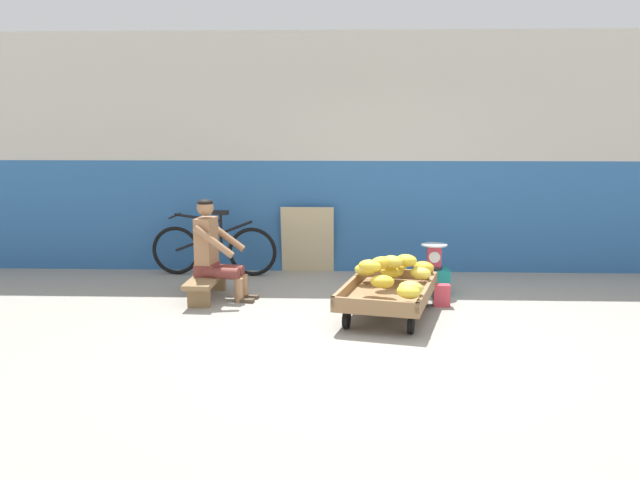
# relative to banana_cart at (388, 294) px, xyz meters

# --- Properties ---
(ground_plane) EXTENTS (80.00, 80.00, 0.00)m
(ground_plane) POSITION_rel_banana_cart_xyz_m (-0.12, -0.75, -0.24)
(ground_plane) COLOR gray
(back_wall) EXTENTS (16.00, 0.30, 3.15)m
(back_wall) POSITION_rel_banana_cart_xyz_m (-0.12, 2.34, 1.33)
(back_wall) COLOR #2D609E
(back_wall) RESTS_ON ground
(banana_cart) EXTENTS (1.16, 1.60, 0.36)m
(banana_cart) POSITION_rel_banana_cart_xyz_m (0.00, 0.00, 0.00)
(banana_cart) COLOR #8E6B47
(banana_cart) RESTS_ON ground
(banana_pile) EXTENTS (0.93, 1.48, 0.26)m
(banana_pile) POSITION_rel_banana_cart_xyz_m (0.06, 0.13, 0.22)
(banana_pile) COLOR gold
(banana_pile) RESTS_ON banana_cart
(low_bench) EXTENTS (0.35, 1.11, 0.27)m
(low_bench) POSITION_rel_banana_cart_xyz_m (-2.01, 0.68, -0.04)
(low_bench) COLOR olive
(low_bench) RESTS_ON ground
(vendor_seated) EXTENTS (0.71, 0.54, 1.14)m
(vendor_seated) POSITION_rel_banana_cart_xyz_m (-1.92, 0.67, 0.33)
(vendor_seated) COLOR #9E704C
(vendor_seated) RESTS_ON ground
(plastic_crate) EXTENTS (0.36, 0.28, 0.30)m
(plastic_crate) POSITION_rel_banana_cart_xyz_m (0.59, 0.97, -0.09)
(plastic_crate) COLOR #19847F
(plastic_crate) RESTS_ON ground
(weighing_scale) EXTENTS (0.30, 0.30, 0.29)m
(weighing_scale) POSITION_rel_banana_cart_xyz_m (0.59, 0.97, 0.21)
(weighing_scale) COLOR #28282D
(weighing_scale) RESTS_ON plastic_crate
(bicycle_near_left) EXTENTS (1.66, 0.48, 0.86)m
(bicycle_near_left) POSITION_rel_banana_cart_xyz_m (-2.17, 1.88, 0.11)
(bicycle_near_left) COLOR black
(bicycle_near_left) RESTS_ON ground
(sign_board) EXTENTS (0.70, 0.19, 0.89)m
(sign_board) POSITION_rel_banana_cart_xyz_m (-0.95, 2.12, 0.20)
(sign_board) COLOR #C6B289
(sign_board) RESTS_ON ground
(shopping_bag) EXTENTS (0.18, 0.12, 0.24)m
(shopping_bag) POSITION_rel_banana_cart_xyz_m (0.61, 0.45, -0.12)
(shopping_bag) COLOR #D13D4C
(shopping_bag) RESTS_ON ground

